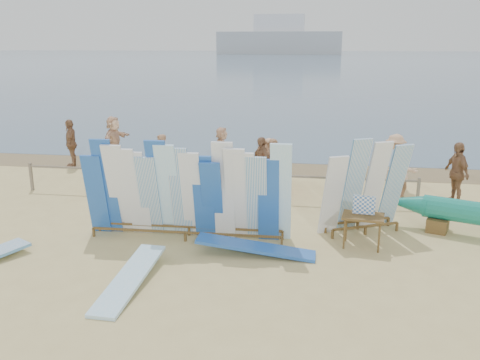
% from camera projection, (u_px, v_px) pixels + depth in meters
% --- Properties ---
extents(ground, '(160.00, 160.00, 0.00)m').
position_uv_depth(ground, '(190.00, 234.00, 12.73)').
color(ground, tan).
rests_on(ground, ground).
extents(ocean, '(320.00, 240.00, 0.02)m').
position_uv_depth(ocean, '(308.00, 59.00, 134.75)').
color(ocean, '#405873').
rests_on(ocean, ground).
extents(wet_sand_strip, '(40.00, 2.60, 0.01)m').
position_uv_depth(wet_sand_strip, '(236.00, 166.00, 19.59)').
color(wet_sand_strip, olive).
rests_on(wet_sand_strip, ground).
extents(distant_ship, '(45.00, 8.00, 14.00)m').
position_uv_depth(distant_ship, '(279.00, 39.00, 184.68)').
color(distant_ship, '#999EA3').
rests_on(distant_ship, ocean).
extents(fence, '(12.08, 0.08, 0.90)m').
position_uv_depth(fence, '(214.00, 179.00, 15.42)').
color(fence, '#7B705D').
rests_on(fence, ground).
extents(main_surfboard_rack, '(5.03, 0.77, 2.49)m').
position_uv_depth(main_surfboard_rack, '(186.00, 195.00, 12.15)').
color(main_surfboard_rack, brown).
rests_on(main_surfboard_rack, ground).
extents(side_surfboard_rack, '(2.24, 1.49, 2.47)m').
position_uv_depth(side_surfboard_rack, '(364.00, 190.00, 12.56)').
color(side_surfboard_rack, brown).
rests_on(side_surfboard_rack, ground).
extents(vendor_table, '(1.03, 0.79, 1.26)m').
position_uv_depth(vendor_table, '(362.00, 230.00, 11.82)').
color(vendor_table, brown).
rests_on(vendor_table, ground).
extents(flat_board_a, '(0.66, 2.72, 0.30)m').
position_uv_depth(flat_board_a, '(130.00, 285.00, 10.06)').
color(flat_board_a, '#9AD4F6').
rests_on(flat_board_a, ground).
extents(flat_board_d, '(2.69, 0.57, 0.36)m').
position_uv_depth(flat_board_d, '(256.00, 255.00, 11.49)').
color(flat_board_d, blue).
rests_on(flat_board_d, ground).
extents(beach_chair_left, '(0.65, 0.67, 0.80)m').
position_uv_depth(beach_chair_left, '(264.00, 187.00, 15.93)').
color(beach_chair_left, '#B41313').
rests_on(beach_chair_left, ground).
extents(beach_chair_right, '(0.52, 0.54, 0.82)m').
position_uv_depth(beach_chair_right, '(237.00, 186.00, 16.05)').
color(beach_chair_right, '#B41313').
rests_on(beach_chair_right, ground).
extents(stroller, '(0.70, 0.82, 0.95)m').
position_uv_depth(stroller, '(274.00, 180.00, 16.25)').
color(stroller, '#B41313').
rests_on(stroller, ground).
extents(beachgoer_5, '(1.04, 1.52, 1.57)m').
position_uv_depth(beachgoer_5, '(222.00, 148.00, 19.17)').
color(beachgoer_5, beige).
rests_on(beachgoer_5, ground).
extents(beachgoer_6, '(0.81, 0.77, 1.55)m').
position_uv_depth(beachgoer_6, '(268.00, 161.00, 17.09)').
color(beachgoer_6, tan).
rests_on(beachgoer_6, ground).
extents(beachgoer_4, '(0.96, 1.06, 1.71)m').
position_uv_depth(beachgoer_4, '(261.00, 163.00, 16.45)').
color(beachgoer_4, '#8C6042').
rests_on(beachgoer_4, ground).
extents(beachgoer_8, '(0.92, 0.69, 1.70)m').
position_uv_depth(beachgoer_8, '(405.00, 174.00, 15.12)').
color(beachgoer_8, beige).
rests_on(beachgoer_8, ground).
extents(beachgoer_7, '(0.66, 0.49, 1.61)m').
position_uv_depth(beachgoer_7, '(274.00, 163.00, 16.66)').
color(beachgoer_7, '#8C6042').
rests_on(beachgoer_7, ground).
extents(beachgoer_1, '(0.55, 0.71, 1.73)m').
position_uv_depth(beachgoer_1, '(161.00, 160.00, 16.75)').
color(beachgoer_1, '#8C6042').
rests_on(beachgoer_1, ground).
extents(beachgoer_9, '(0.86, 1.25, 1.80)m').
position_uv_depth(beachgoer_9, '(394.00, 162.00, 16.44)').
color(beachgoer_9, tan).
rests_on(beachgoer_9, ground).
extents(beachgoer_11, '(0.75, 1.77, 1.85)m').
position_uv_depth(beachgoer_11, '(114.00, 140.00, 19.96)').
color(beachgoer_11, beige).
rests_on(beachgoer_11, ground).
extents(beachgoer_10, '(0.80, 1.17, 1.84)m').
position_uv_depth(beachgoer_10, '(456.00, 173.00, 14.94)').
color(beachgoer_10, '#8C6042').
rests_on(beachgoer_10, ground).
extents(beachgoer_extra_1, '(0.79, 1.17, 1.84)m').
position_uv_depth(beachgoer_extra_1, '(71.00, 143.00, 19.26)').
color(beachgoer_extra_1, '#8C6042').
rests_on(beachgoer_extra_1, ground).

